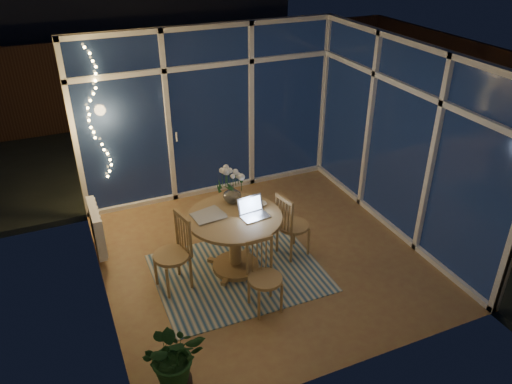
# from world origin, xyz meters

# --- Properties ---
(floor) EXTENTS (4.00, 4.00, 0.00)m
(floor) POSITION_xyz_m (0.00, 0.00, 0.00)
(floor) COLOR #8F5E3E
(floor) RESTS_ON ground
(ceiling) EXTENTS (4.00, 4.00, 0.00)m
(ceiling) POSITION_xyz_m (0.00, 0.00, 2.60)
(ceiling) COLOR silver
(ceiling) RESTS_ON wall_back
(wall_back) EXTENTS (4.00, 0.04, 2.60)m
(wall_back) POSITION_xyz_m (0.00, 2.00, 1.30)
(wall_back) COLOR beige
(wall_back) RESTS_ON floor
(wall_front) EXTENTS (4.00, 0.04, 2.60)m
(wall_front) POSITION_xyz_m (0.00, -2.00, 1.30)
(wall_front) COLOR beige
(wall_front) RESTS_ON floor
(wall_left) EXTENTS (0.04, 4.00, 2.60)m
(wall_left) POSITION_xyz_m (-2.00, 0.00, 1.30)
(wall_left) COLOR beige
(wall_left) RESTS_ON floor
(wall_right) EXTENTS (0.04, 4.00, 2.60)m
(wall_right) POSITION_xyz_m (2.00, 0.00, 1.30)
(wall_right) COLOR beige
(wall_right) RESTS_ON floor
(window_wall_back) EXTENTS (4.00, 0.10, 2.60)m
(window_wall_back) POSITION_xyz_m (0.00, 1.96, 1.30)
(window_wall_back) COLOR white
(window_wall_back) RESTS_ON floor
(window_wall_right) EXTENTS (0.10, 4.00, 2.60)m
(window_wall_right) POSITION_xyz_m (1.96, 0.00, 1.30)
(window_wall_right) COLOR white
(window_wall_right) RESTS_ON floor
(radiator) EXTENTS (0.10, 0.70, 0.58)m
(radiator) POSITION_xyz_m (-1.94, 0.90, 0.40)
(radiator) COLOR white
(radiator) RESTS_ON wall_left
(fairy_lights) EXTENTS (0.24, 0.10, 1.85)m
(fairy_lights) POSITION_xyz_m (-1.65, 1.88, 1.52)
(fairy_lights) COLOR #FDCA65
(fairy_lights) RESTS_ON window_wall_back
(garden_patio) EXTENTS (12.00, 6.00, 0.10)m
(garden_patio) POSITION_xyz_m (0.50, 5.00, -0.06)
(garden_patio) COLOR black
(garden_patio) RESTS_ON ground
(garden_fence) EXTENTS (11.00, 0.08, 1.80)m
(garden_fence) POSITION_xyz_m (0.00, 5.50, 0.90)
(garden_fence) COLOR #3E2316
(garden_fence) RESTS_ON ground
(garden_shrubs) EXTENTS (0.90, 0.90, 0.90)m
(garden_shrubs) POSITION_xyz_m (-0.80, 3.40, 0.45)
(garden_shrubs) COLOR black
(garden_shrubs) RESTS_ON ground
(rug) EXTENTS (2.02, 1.62, 0.01)m
(rug) POSITION_xyz_m (-0.43, -0.20, 0.01)
(rug) COLOR beige
(rug) RESTS_ON floor
(dining_table) EXTENTS (1.15, 1.15, 0.78)m
(dining_table) POSITION_xyz_m (-0.43, -0.10, 0.39)
(dining_table) COLOR #A7814B
(dining_table) RESTS_ON floor
(chair_left) EXTENTS (0.54, 0.54, 0.96)m
(chair_left) POSITION_xyz_m (-1.23, -0.13, 0.48)
(chair_left) COLOR #A7814B
(chair_left) RESTS_ON floor
(chair_right) EXTENTS (0.51, 0.51, 0.91)m
(chair_right) POSITION_xyz_m (0.37, -0.10, 0.46)
(chair_right) COLOR #A7814B
(chair_right) RESTS_ON floor
(chair_front) EXTENTS (0.41, 0.41, 0.87)m
(chair_front) POSITION_xyz_m (-0.39, -0.90, 0.43)
(chair_front) COLOR #A7814B
(chair_front) RESTS_ON floor
(laptop) EXTENTS (0.35, 0.31, 0.24)m
(laptop) POSITION_xyz_m (-0.21, -0.21, 0.90)
(laptop) COLOR silver
(laptop) RESTS_ON dining_table
(flower_vase) EXTENTS (0.20, 0.20, 0.21)m
(flower_vase) POSITION_xyz_m (-0.33, 0.22, 0.88)
(flower_vase) COLOR silver
(flower_vase) RESTS_ON dining_table
(bowl) EXTENTS (0.15, 0.15, 0.04)m
(bowl) POSITION_xyz_m (-0.04, 0.01, 0.80)
(bowl) COLOR white
(bowl) RESTS_ON dining_table
(newspapers) EXTENTS (0.44, 0.39, 0.02)m
(newspapers) POSITION_xyz_m (-0.71, 0.02, 0.79)
(newspapers) COLOR #B8B6AF
(newspapers) RESTS_ON dining_table
(phone) EXTENTS (0.13, 0.07, 0.01)m
(phone) POSITION_xyz_m (-0.29, -0.15, 0.78)
(phone) COLOR black
(phone) RESTS_ON dining_table
(potted_plant) EXTENTS (0.58, 0.51, 0.76)m
(potted_plant) POSITION_xyz_m (-1.60, -1.61, 0.38)
(potted_plant) COLOR #18431C
(potted_plant) RESTS_ON floor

